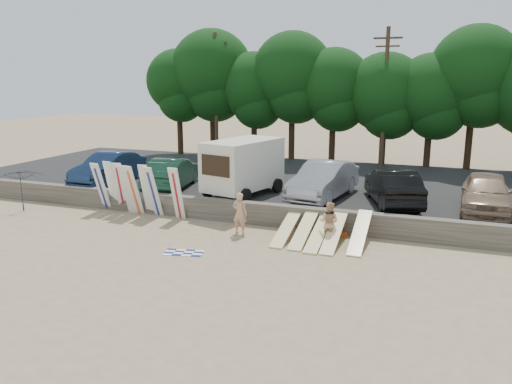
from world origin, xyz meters
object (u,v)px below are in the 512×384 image
box_trailer (243,164)px  beachgoer_a (240,213)px  beachgoer_b (329,222)px  car_0 (109,168)px  car_2 (324,180)px  beach_umbrella (23,190)px  cooler (335,235)px  car_1 (172,173)px  car_3 (393,187)px  car_4 (486,193)px

box_trailer → beachgoer_a: size_ratio=2.63×
box_trailer → beachgoer_b: (5.30, -3.90, -1.43)m
car_0 → car_2: (12.32, 0.58, 0.05)m
beach_umbrella → cooler: bearing=3.6°
car_0 → beach_umbrella: car_0 is taller
car_1 → cooler: size_ratio=13.29×
beachgoer_a → car_0: bearing=-19.8°
car_3 → beachgoer_b: 5.00m
beach_umbrella → beachgoer_b: bearing=1.8°
beachgoer_a → beachgoer_b: beachgoer_a is taller
box_trailer → cooler: 6.76m
box_trailer → car_1: box_trailer is taller
car_0 → car_1: car_0 is taller
box_trailer → beach_umbrella: size_ratio=2.05×
car_3 → beachgoer_a: (-5.83, -4.77, -0.63)m
car_3 → car_1: bearing=-16.1°
beachgoer_b → cooler: size_ratio=4.43×
box_trailer → car_2: (3.99, 0.74, -0.67)m
box_trailer → beach_umbrella: bearing=-142.5°
car_2 → cooler: 4.62m
car_3 → car_4: car_4 is taller
box_trailer → beach_umbrella: 11.12m
car_4 → beach_umbrella: 22.08m
car_3 → beach_umbrella: car_3 is taller
car_4 → car_2: bearing=-178.2°
car_3 → beach_umbrella: size_ratio=2.19×
beachgoer_a → box_trailer: bearing=-66.1°
car_1 → car_2: bearing=173.8°
beachgoer_b → beach_umbrella: beach_umbrella is taller
cooler → beach_umbrella: 15.66m
car_4 → beachgoer_a: car_4 is taller
car_3 → car_4: (4.01, 0.05, 0.02)m
car_0 → cooler: 14.30m
car_2 → cooler: car_2 is taller
car_1 → beach_umbrella: car_1 is taller
car_0 → beach_umbrella: (-1.81, -4.55, -0.50)m
car_0 → beach_umbrella: bearing=-111.8°
car_1 → cooler: bearing=149.5°
car_0 → car_4: bearing=1.4°
car_0 → beachgoer_a: bearing=-23.7°
beachgoer_b → beachgoer_a: bearing=11.7°
car_0 → beachgoer_b: car_0 is taller
beach_umbrella → car_4: bearing=13.2°
car_0 → car_4: size_ratio=1.01×
beachgoer_a → beach_umbrella: 11.66m
box_trailer → cooler: bearing=-17.8°
beachgoer_b → box_trailer: bearing=-28.5°
car_0 → beachgoer_b: bearing=-16.6°
beachgoer_a → beach_umbrella: size_ratio=0.78×
box_trailer → beach_umbrella: (-10.14, -4.38, -1.22)m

